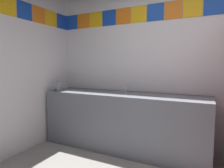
% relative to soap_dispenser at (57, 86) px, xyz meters
% --- Properties ---
extents(wall_back, '(4.39, 0.09, 2.52)m').
position_rel_soap_dispenser_xyz_m(wall_back, '(2.02, 0.52, 0.33)').
color(wall_back, silver).
rests_on(wall_back, ground_plane).
extents(vanity_counter, '(2.46, 0.61, 0.86)m').
position_rel_soap_dispenser_xyz_m(vanity_counter, '(1.10, 0.18, -0.50)').
color(vanity_counter, slate).
rests_on(vanity_counter, ground_plane).
extents(faucet_center, '(0.04, 0.10, 0.14)m').
position_rel_soap_dispenser_xyz_m(faucet_center, '(1.10, 0.27, -0.03)').
color(faucet_center, silver).
rests_on(faucet_center, vanity_counter).
extents(soap_dispenser, '(0.09, 0.09, 0.16)m').
position_rel_soap_dispenser_xyz_m(soap_dispenser, '(0.00, 0.00, 0.00)').
color(soap_dispenser, gray).
rests_on(soap_dispenser, vanity_counter).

